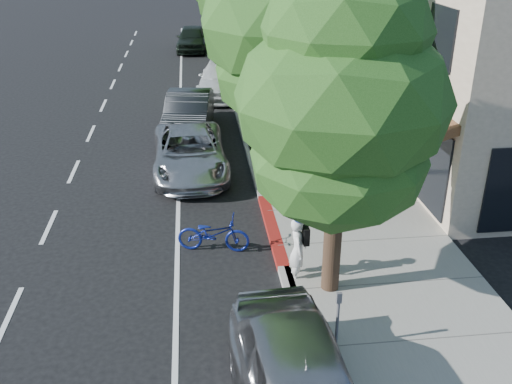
{
  "coord_description": "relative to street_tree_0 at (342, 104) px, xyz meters",
  "views": [
    {
      "loc": [
        -2.02,
        -12.65,
        7.66
      ],
      "look_at": [
        -0.48,
        0.76,
        1.35
      ],
      "focal_mm": 40.0,
      "sensor_mm": 36.0,
      "label": 1
    }
  ],
  "objects": [
    {
      "name": "white_pickup",
      "position": [
        -1.4,
        17.39,
        -3.68
      ],
      "size": [
        2.92,
        5.69,
        1.58
      ],
      "primitive_type": "imported",
      "rotation": [
        0.0,
        0.0,
        -0.13
      ],
      "color": "white",
      "rests_on": "ground"
    },
    {
      "name": "bicycle",
      "position": [
        -2.55,
        2.2,
        -3.98
      ],
      "size": [
        1.95,
        1.0,
        0.98
      ],
      "primitive_type": "imported",
      "rotation": [
        0.0,
        0.0,
        1.37
      ],
      "color": "navy",
      "rests_on": "ground"
    },
    {
      "name": "street_tree_0",
      "position": [
        0.0,
        0.0,
        0.0
      ],
      "size": [
        4.37,
        4.37,
        7.22
      ],
      "color": "black",
      "rests_on": "ground"
    },
    {
      "name": "pedestrian",
      "position": [
        0.2,
        9.74,
        -3.41
      ],
      "size": [
        1.12,
        1.09,
        1.82
      ],
      "primitive_type": "imported",
      "rotation": [
        0.0,
        0.0,
        3.81
      ],
      "color": "black",
      "rests_on": "sidewalk"
    },
    {
      "name": "sidewalk",
      "position": [
        1.4,
        10.0,
        -4.39
      ],
      "size": [
        4.6,
        56.0,
        0.15
      ],
      "primitive_type": "cube",
      "color": "gray",
      "rests_on": "ground"
    },
    {
      "name": "street_tree_1",
      "position": [
        -0.0,
        6.0,
        0.56
      ],
      "size": [
        5.38,
        5.38,
        8.26
      ],
      "color": "black",
      "rests_on": "ground"
    },
    {
      "name": "dark_sedan",
      "position": [
        -3.1,
        11.66,
        -3.66
      ],
      "size": [
        2.26,
        5.09,
        1.62
      ],
      "primitive_type": "imported",
      "rotation": [
        0.0,
        0.0,
        -0.11
      ],
      "color": "black",
      "rests_on": "ground"
    },
    {
      "name": "ground",
      "position": [
        -0.9,
        2.0,
        -4.47
      ],
      "size": [
        120.0,
        120.0,
        0.0
      ],
      "primitive_type": "plane",
      "color": "black",
      "rests_on": "ground"
    },
    {
      "name": "curb_red_segment",
      "position": [
        -0.9,
        3.0,
        -4.39
      ],
      "size": [
        0.32,
        4.0,
        0.15
      ],
      "primitive_type": "cube",
      "color": "maroon",
      "rests_on": "ground"
    },
    {
      "name": "street_tree_2",
      "position": [
        -0.0,
        12.0,
        -0.49
      ],
      "size": [
        4.28,
        4.28,
        6.54
      ],
      "color": "black",
      "rests_on": "ground"
    },
    {
      "name": "storefront_building",
      "position": [
        8.7,
        20.0,
        -0.97
      ],
      "size": [
        10.0,
        36.0,
        7.0
      ],
      "primitive_type": "cube",
      "color": "beige",
      "rests_on": "ground"
    },
    {
      "name": "silver_suv",
      "position": [
        -3.1,
        7.5,
        -3.74
      ],
      "size": [
        2.56,
        5.29,
        1.45
      ],
      "primitive_type": "imported",
      "rotation": [
        0.0,
        0.0,
        0.03
      ],
      "color": "#ADADB2",
      "rests_on": "ground"
    },
    {
      "name": "curb",
      "position": [
        -0.9,
        10.0,
        -4.39
      ],
      "size": [
        0.3,
        56.0,
        0.15
      ],
      "primitive_type": "cube",
      "color": "#9E998E",
      "rests_on": "ground"
    },
    {
      "name": "dark_suv_far",
      "position": [
        -2.75,
        28.61,
        -3.65
      ],
      "size": [
        2.21,
        4.9,
        1.63
      ],
      "primitive_type": "imported",
      "rotation": [
        0.0,
        0.0,
        -0.06
      ],
      "color": "black",
      "rests_on": "ground"
    },
    {
      "name": "cyclist",
      "position": [
        -0.65,
        0.6,
        -3.65
      ],
      "size": [
        0.44,
        0.63,
        1.63
      ],
      "primitive_type": "imported",
      "rotation": [
        0.0,
        0.0,
        1.48
      ],
      "color": "white",
      "rests_on": "ground"
    }
  ]
}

